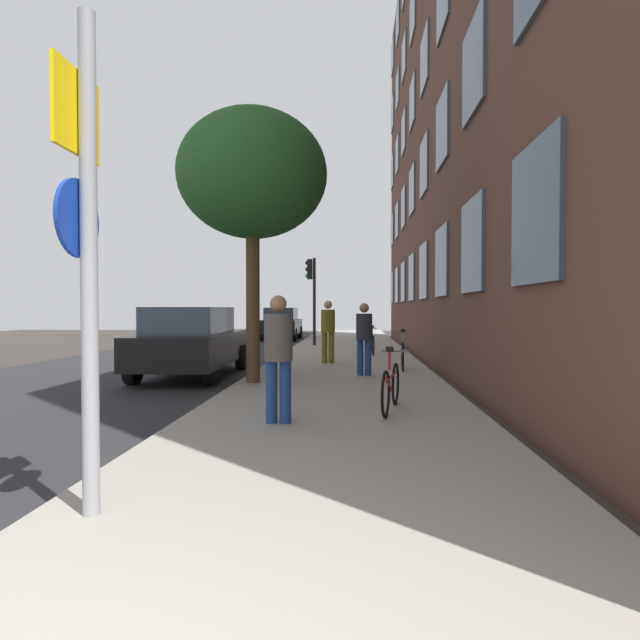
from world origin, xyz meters
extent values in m
plane|color=#332D28|center=(-2.40, 15.00, 0.00)|extent=(41.80, 41.80, 0.00)
cube|color=#232326|center=(-4.50, 15.00, 0.01)|extent=(7.00, 38.00, 0.01)
cube|color=gray|center=(1.10, 15.00, 0.06)|extent=(4.20, 38.00, 0.12)
cube|color=#513328|center=(3.70, 14.50, 8.23)|extent=(0.50, 27.00, 16.47)
cube|color=#384756|center=(3.42, 5.12, 2.70)|extent=(0.06, 1.56, 1.63)
cube|color=#384756|center=(3.42, 8.25, 2.70)|extent=(0.06, 1.56, 1.63)
cube|color=#384756|center=(3.42, 11.38, 2.70)|extent=(0.06, 1.56, 1.63)
cube|color=#384756|center=(3.42, 14.50, 2.70)|extent=(0.06, 1.56, 1.63)
cube|color=#384756|center=(3.42, 17.62, 2.70)|extent=(0.06, 1.56, 1.63)
cube|color=#384756|center=(3.42, 20.75, 2.70)|extent=(0.06, 1.56, 1.63)
cube|color=#384756|center=(3.42, 23.88, 2.70)|extent=(0.06, 1.56, 1.63)
cube|color=#384756|center=(3.42, 27.00, 2.70)|extent=(0.06, 1.56, 1.63)
cube|color=#384756|center=(3.42, 8.25, 5.79)|extent=(0.06, 1.56, 1.63)
cube|color=#384756|center=(3.42, 11.38, 5.79)|extent=(0.06, 1.56, 1.63)
cube|color=#384756|center=(3.42, 14.50, 5.79)|extent=(0.06, 1.56, 1.63)
cube|color=#384756|center=(3.42, 17.62, 5.79)|extent=(0.06, 1.56, 1.63)
cube|color=#384756|center=(3.42, 20.75, 5.79)|extent=(0.06, 1.56, 1.63)
cube|color=#384756|center=(3.42, 23.88, 5.79)|extent=(0.06, 1.56, 1.63)
cube|color=#384756|center=(3.42, 27.00, 5.79)|extent=(0.06, 1.56, 1.63)
cube|color=#384756|center=(3.42, 14.50, 8.89)|extent=(0.06, 1.56, 1.63)
cube|color=#384756|center=(3.42, 17.62, 8.89)|extent=(0.06, 1.56, 1.63)
cube|color=#384756|center=(3.42, 20.75, 8.89)|extent=(0.06, 1.56, 1.63)
cube|color=#384756|center=(3.42, 23.88, 8.89)|extent=(0.06, 1.56, 1.63)
cube|color=#384756|center=(3.42, 27.00, 8.89)|extent=(0.06, 1.56, 1.63)
cube|color=#384756|center=(3.42, 17.62, 11.98)|extent=(0.06, 1.56, 1.63)
cube|color=#384756|center=(3.42, 20.75, 11.98)|extent=(0.06, 1.56, 1.63)
cube|color=#384756|center=(3.42, 23.88, 11.98)|extent=(0.06, 1.56, 1.63)
cube|color=#384756|center=(3.42, 27.00, 11.98)|extent=(0.06, 1.56, 1.63)
cube|color=#384756|center=(3.42, 23.88, 15.07)|extent=(0.06, 1.56, 1.63)
cube|color=#384756|center=(3.42, 27.00, 15.07)|extent=(0.06, 1.56, 1.63)
cylinder|color=gray|center=(-0.54, 2.61, 1.91)|extent=(0.12, 0.12, 3.58)
cube|color=yellow|center=(-0.62, 2.61, 2.99)|extent=(0.03, 0.60, 0.60)
cylinder|color=#14339E|center=(-0.62, 2.61, 2.24)|extent=(0.03, 0.56, 0.56)
cylinder|color=black|center=(-0.22, 19.70, 1.87)|extent=(0.12, 0.12, 3.50)
cube|color=black|center=(-0.40, 19.70, 3.17)|extent=(0.20, 0.24, 0.80)
sphere|color=#4B0707|center=(-0.51, 19.70, 3.43)|extent=(0.16, 0.16, 0.16)
sphere|color=#523707|center=(-0.51, 19.70, 3.17)|extent=(0.16, 0.16, 0.16)
sphere|color=green|center=(-0.51, 19.70, 2.91)|extent=(0.16, 0.16, 0.16)
cylinder|color=#4C3823|center=(-0.66, 9.23, 1.75)|extent=(0.27, 0.27, 3.25)
ellipsoid|color=#235123|center=(-0.66, 9.23, 4.26)|extent=(2.97, 2.97, 2.52)
torus|color=black|center=(1.99, 7.01, 0.44)|extent=(0.18, 0.64, 0.65)
torus|color=black|center=(1.78, 6.04, 0.44)|extent=(0.18, 0.64, 0.65)
cylinder|color=#B21E1E|center=(1.89, 6.52, 0.62)|extent=(0.22, 0.84, 0.04)
cylinder|color=#B21E1E|center=(1.83, 6.28, 0.54)|extent=(0.15, 0.51, 0.28)
cylinder|color=#B21E1E|center=(1.85, 6.38, 0.87)|extent=(0.04, 0.04, 0.28)
cube|color=black|center=(1.85, 6.38, 1.03)|extent=(0.10, 0.24, 0.06)
cylinder|color=#4C4C4C|center=(1.99, 7.01, 0.95)|extent=(0.42, 0.12, 0.03)
torus|color=black|center=(2.58, 12.21, 0.46)|extent=(0.09, 0.69, 0.69)
torus|color=black|center=(2.51, 11.26, 0.46)|extent=(0.09, 0.69, 0.69)
cylinder|color=#99999E|center=(2.54, 11.73, 0.65)|extent=(0.10, 0.81, 0.04)
cylinder|color=#99999E|center=(2.53, 11.50, 0.57)|extent=(0.08, 0.49, 0.27)
cylinder|color=#99999E|center=(2.53, 11.59, 0.91)|extent=(0.04, 0.04, 0.28)
cube|color=black|center=(2.53, 11.59, 1.07)|extent=(0.10, 0.24, 0.06)
cylinder|color=#4C4C4C|center=(2.58, 12.21, 0.99)|extent=(0.42, 0.06, 0.03)
torus|color=black|center=(1.92, 16.28, 0.44)|extent=(0.07, 0.64, 0.64)
torus|color=black|center=(1.96, 15.27, 0.44)|extent=(0.07, 0.64, 0.64)
cylinder|color=black|center=(1.94, 15.77, 0.62)|extent=(0.08, 0.86, 0.04)
cylinder|color=black|center=(1.95, 15.52, 0.54)|extent=(0.07, 0.52, 0.28)
cylinder|color=black|center=(1.95, 15.62, 0.86)|extent=(0.04, 0.04, 0.28)
cube|color=black|center=(1.95, 15.62, 1.02)|extent=(0.10, 0.24, 0.06)
cylinder|color=#4C4C4C|center=(1.92, 16.28, 0.94)|extent=(0.42, 0.05, 0.03)
cylinder|color=navy|center=(0.29, 5.64, 0.52)|extent=(0.15, 0.15, 0.81)
cylinder|color=navy|center=(0.47, 5.64, 0.52)|extent=(0.15, 0.15, 0.81)
cylinder|color=#4C4742|center=(0.38, 5.64, 1.23)|extent=(0.52, 0.52, 0.60)
sphere|color=#936B4C|center=(0.38, 5.64, 1.66)|extent=(0.22, 0.22, 0.22)
cylinder|color=navy|center=(1.49, 10.46, 0.51)|extent=(0.15, 0.15, 0.78)
cylinder|color=navy|center=(1.67, 10.46, 0.51)|extent=(0.15, 0.15, 0.78)
cylinder|color=#26262D|center=(1.58, 10.46, 1.19)|extent=(0.41, 0.41, 0.58)
sphere|color=#936B4C|center=(1.58, 10.46, 1.61)|extent=(0.21, 0.21, 0.21)
cylinder|color=olive|center=(0.56, 12.96, 0.53)|extent=(0.16, 0.16, 0.83)
cylinder|color=olive|center=(0.75, 12.96, 0.53)|extent=(0.16, 0.16, 0.83)
cylinder|color=olive|center=(0.66, 12.96, 1.26)|extent=(0.45, 0.45, 0.62)
sphere|color=tan|center=(0.66, 12.96, 1.70)|extent=(0.22, 0.22, 0.22)
cube|color=black|center=(-2.41, 10.91, 0.68)|extent=(1.98, 4.48, 0.70)
cube|color=#384756|center=(-2.41, 10.69, 1.33)|extent=(1.62, 2.53, 0.60)
cylinder|color=black|center=(-3.25, 12.33, 0.33)|extent=(0.22, 0.64, 0.64)
cylinder|color=black|center=(-1.57, 12.33, 0.33)|extent=(0.22, 0.64, 0.64)
cylinder|color=black|center=(-3.25, 9.50, 0.33)|extent=(0.22, 0.64, 0.64)
cylinder|color=black|center=(-1.57, 9.50, 0.33)|extent=(0.22, 0.64, 0.64)
cube|color=black|center=(-2.28, 24.99, 0.68)|extent=(1.76, 3.97, 0.70)
cube|color=#2D3847|center=(-2.28, 24.79, 1.33)|extent=(1.47, 2.23, 0.60)
cylinder|color=black|center=(-3.07, 26.26, 0.33)|extent=(0.22, 0.64, 0.64)
cylinder|color=black|center=(-1.50, 26.26, 0.33)|extent=(0.22, 0.64, 0.64)
cylinder|color=black|center=(-3.07, 23.73, 0.33)|extent=(0.22, 0.64, 0.64)
cylinder|color=black|center=(-1.50, 23.73, 0.33)|extent=(0.22, 0.64, 0.64)
camera|label=1|loc=(1.34, -0.95, 1.60)|focal=28.94mm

